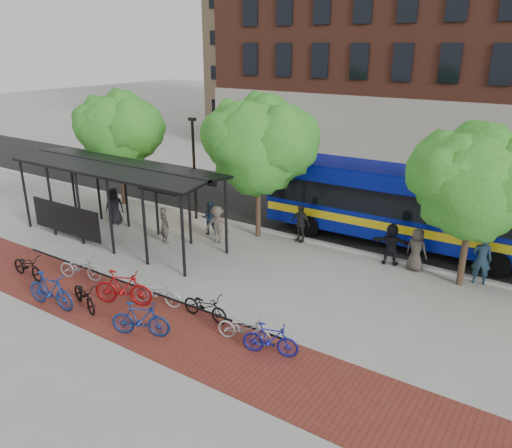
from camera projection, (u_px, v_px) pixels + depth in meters
The scene contains 29 objects.
ground at pixel (276, 278), 19.17m from camera, with size 160.00×160.00×0.00m, color #9E9E99.
asphalt_street at pixel (358, 220), 25.43m from camera, with size 160.00×8.00×0.01m, color black.
curb at pixel (323, 243), 22.28m from camera, with size 160.00×0.25×0.12m, color #B7B7B2.
brick_strip at pixel (144, 319), 16.29m from camera, with size 24.00×3.00×0.01m, color maroon.
bike_rack_rail at pixel (136, 297), 17.67m from camera, with size 12.00×0.05×0.95m, color black.
bus_shelter at pixel (114, 175), 21.99m from camera, with size 10.60×3.07×3.60m.
tree_a at pixel (119, 128), 26.53m from camera, with size 4.90×4.00×6.18m.
tree_b at pixel (261, 141), 21.77m from camera, with size 5.15×4.20×6.47m.
tree_c at pixel (478, 179), 17.24m from camera, with size 4.66×3.80×5.92m.
lamp_post_left at pixel (194, 166), 24.68m from camera, with size 0.35×0.20×5.12m.
bus at pixel (407, 203), 21.64m from camera, with size 12.59×3.23×3.38m.
bike_0 at pixel (28, 266), 19.01m from camera, with size 0.64×1.83×0.96m, color black.
bike_2 at pixel (80, 268), 18.89m from camera, with size 0.63×1.81×0.95m, color #949597.
bike_3 at pixel (50, 290), 16.84m from camera, with size 0.59×2.08×1.25m, color navy.
bike_4 at pixel (84, 295), 16.83m from camera, with size 0.62×1.79×0.94m, color black.
bike_5 at pixel (123, 288), 17.01m from camera, with size 0.59×2.08×1.25m, color #9D0E11.
bike_6 at pixel (157, 292), 17.01m from camera, with size 0.64×1.83×0.96m, color #B8B8BB.
bike_7 at pixel (140, 319), 15.20m from camera, with size 0.53×1.87×1.12m, color navy.
bike_8 at pixel (205, 306), 16.16m from camera, with size 0.61×1.76×0.93m, color black.
bike_10 at pixel (244, 328), 14.91m from camera, with size 0.61×1.74×0.92m, color #A3A3A5.
bike_11 at pixel (270, 339), 14.27m from camera, with size 0.47×1.67×1.01m, color navy.
pedestrian_0 at pixel (114, 206), 24.63m from camera, with size 0.89×0.58×1.82m, color black.
pedestrian_1 at pixel (165, 225), 22.26m from camera, with size 0.61×0.40×1.66m, color #3D3531.
pedestrian_2 at pixel (210, 218), 23.29m from camera, with size 0.78×0.61×1.61m, color #1A2A3D.
pedestrian_3 at pixel (217, 225), 22.18m from camera, with size 1.12×0.64×1.74m, color brown.
pedestrian_4 at pixel (300, 223), 22.39m from camera, with size 1.02×0.42×1.74m, color #272727.
pedestrian_5 at pixel (391, 244), 20.05m from camera, with size 1.62×0.51×1.74m, color black.
pedestrian_6 at pixel (416, 250), 19.53m from camera, with size 0.85×0.55×1.74m, color #3D3831.
pedestrian_7 at pixel (482, 259), 18.40m from camera, with size 0.71×0.46×1.93m, color #20384B.
Camera 1 is at (8.92, -14.85, 8.49)m, focal length 35.00 mm.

